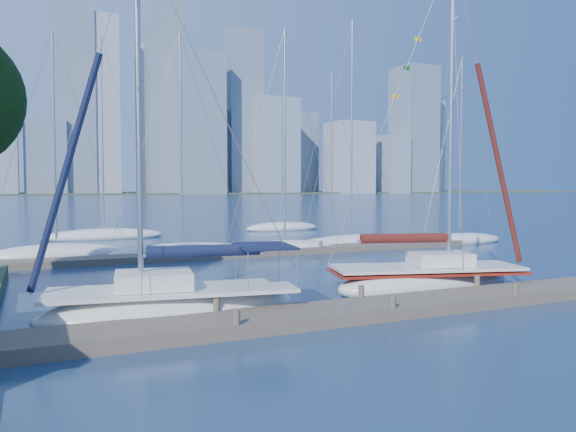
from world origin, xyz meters
name	(u,v)px	position (x,y,z in m)	size (l,w,h in m)	color
ground	(376,315)	(0.00, 0.00, 0.00)	(700.00, 700.00, 0.00)	#172F4B
near_dock	(376,309)	(0.00, 0.00, 0.20)	(26.00, 2.00, 0.40)	#51463B
far_dock	(255,252)	(2.00, 16.00, 0.18)	(30.00, 1.80, 0.36)	#51463B
far_shore	(53,194)	(0.00, 320.00, 0.00)	(800.00, 100.00, 1.50)	#38472D
sailboat_navy	(173,288)	(-6.02, 2.14, 0.97)	(8.39, 3.86, 12.30)	silver
sailboat_maroon	(427,261)	(4.29, 2.91, 1.13)	(8.39, 4.64, 13.79)	silver
bg_boat_0	(57,253)	(-8.73, 19.33, 0.29)	(7.67, 3.99, 13.14)	silver
bg_boat_1	(182,251)	(-1.95, 17.58, 0.26)	(8.87, 4.29, 13.32)	silver
bg_boat_2	(285,248)	(4.29, 16.72, 0.28)	(7.32, 3.40, 14.05)	silver
bg_boat_3	(331,244)	(8.28, 17.99, 0.25)	(5.89, 2.20, 11.94)	silver
bg_boat_4	(351,242)	(9.95, 18.23, 0.31)	(7.03, 2.57, 15.70)	silver
bg_boat_5	(459,240)	(18.00, 16.58, 0.27)	(7.57, 3.31, 13.57)	silver
bg_boat_6	(104,235)	(-4.91, 30.72, 0.30)	(9.15, 2.80, 15.90)	silver
bg_boat_7	(282,227)	(11.34, 33.04, 0.27)	(7.53, 4.58, 13.10)	silver
skyline	(100,123)	(22.11, 290.12, 37.00)	(501.46, 51.31, 123.11)	#8194A7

